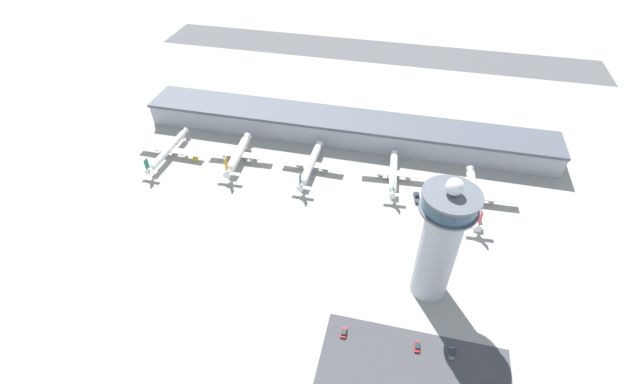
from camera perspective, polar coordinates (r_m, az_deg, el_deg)
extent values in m
plane|color=#9E9B93|center=(197.76, -0.54, -3.95)|extent=(1000.00, 1000.00, 0.00)
cube|color=#A3A8B2|center=(247.61, 3.30, 8.32)|extent=(231.45, 22.00, 12.21)
cube|color=#4C515B|center=(243.94, 3.36, 9.68)|extent=(231.45, 25.00, 1.60)
cube|color=#515154|center=(362.77, 7.18, 18.13)|extent=(347.17, 44.00, 0.01)
cylinder|color=#ADB2BC|center=(162.32, 15.30, -7.80)|extent=(13.75, 13.75, 42.82)
cylinder|color=#565B66|center=(147.13, 16.78, -2.18)|extent=(19.71, 19.71, 0.80)
cylinder|color=#334C60|center=(145.15, 17.01, -1.31)|extent=(18.13, 18.13, 5.27)
cylinder|color=#565B66|center=(143.15, 17.25, -0.38)|extent=(19.71, 19.71, 1.00)
sphere|color=white|center=(141.00, 17.52, 0.66)|extent=(5.85, 5.85, 5.85)
cylinder|color=white|center=(247.99, -19.54, 5.38)|extent=(4.37, 33.61, 3.44)
cone|color=white|center=(260.41, -17.57, 7.70)|extent=(3.53, 3.19, 3.44)
cone|color=white|center=(236.03, -21.75, 2.74)|extent=(3.21, 4.21, 3.10)
cube|color=white|center=(248.76, -19.44, 5.36)|extent=(37.49, 5.44, 0.44)
cylinder|color=#A8A8B2|center=(254.11, -20.78, 5.51)|extent=(2.00, 3.84, 1.89)
cylinder|color=#A8A8B2|center=(246.05, -17.71, 5.08)|extent=(2.00, 3.84, 1.89)
cube|color=#14704C|center=(232.97, -22.13, 3.48)|extent=(0.38, 2.81, 5.51)
cube|color=white|center=(235.08, -21.93, 2.62)|extent=(9.69, 2.27, 0.24)
cylinder|color=black|center=(260.14, -17.72, 6.80)|extent=(0.28, 0.28, 2.77)
cylinder|color=black|center=(248.38, -18.93, 4.72)|extent=(0.28, 0.28, 2.77)
cylinder|color=black|center=(250.86, -19.87, 4.86)|extent=(0.28, 0.28, 2.77)
cylinder|color=white|center=(234.18, -10.85, 5.03)|extent=(6.13, 26.56, 4.60)
cone|color=white|center=(245.83, -9.75, 7.10)|extent=(4.83, 4.40, 4.60)
cone|color=white|center=(222.46, -12.11, 2.63)|extent=(4.45, 5.75, 4.14)
cube|color=white|center=(235.04, -10.78, 4.94)|extent=(34.97, 6.42, 0.44)
cylinder|color=#A8A8B2|center=(239.01, -12.33, 4.96)|extent=(2.82, 5.20, 2.53)
cylinder|color=#A8A8B2|center=(234.38, -8.98, 4.66)|extent=(2.82, 5.20, 2.53)
cube|color=orange|center=(218.08, -12.42, 3.68)|extent=(0.46, 2.81, 7.36)
cube|color=white|center=(221.11, -12.25, 2.48)|extent=(12.97, 2.75, 0.24)
cylinder|color=black|center=(245.28, -9.88, 6.00)|extent=(0.28, 0.28, 2.47)
cylinder|color=black|center=(235.03, -10.02, 4.23)|extent=(0.28, 0.28, 2.47)
cylinder|color=black|center=(237.08, -11.50, 4.36)|extent=(0.28, 0.28, 2.47)
cylinder|color=white|center=(223.52, -1.25, 3.74)|extent=(4.41, 31.50, 3.94)
cone|color=white|center=(237.18, -0.15, 6.23)|extent=(3.99, 3.60, 3.94)
cone|color=white|center=(210.01, -2.52, 0.83)|extent=(3.61, 4.78, 3.54)
cube|color=white|center=(224.42, -1.20, 3.70)|extent=(32.61, 4.89, 0.44)
cylinder|color=#A8A8B2|center=(227.46, -2.80, 3.86)|extent=(2.23, 4.36, 2.17)
cylinder|color=#A8A8B2|center=(224.57, 0.56, 3.35)|extent=(2.23, 4.36, 2.17)
cube|color=#14704C|center=(206.04, -2.63, 1.75)|extent=(0.34, 2.80, 6.30)
cube|color=white|center=(208.78, -2.63, 0.68)|extent=(11.05, 2.17, 0.24)
cylinder|color=black|center=(236.66, -0.32, 5.21)|extent=(0.28, 0.28, 2.36)
cylinder|color=black|center=(224.75, -0.57, 2.98)|extent=(0.28, 0.28, 2.36)
cylinder|color=black|center=(225.92, -1.92, 3.18)|extent=(0.28, 0.28, 2.36)
cylinder|color=white|center=(220.85, 9.77, 2.56)|extent=(5.78, 27.74, 3.80)
cone|color=white|center=(233.24, 9.88, 4.90)|extent=(4.04, 3.68, 3.80)
cone|color=white|center=(208.44, 9.64, -0.16)|extent=(3.74, 4.79, 3.42)
cube|color=white|center=(221.70, 9.75, 2.51)|extent=(33.88, 6.82, 0.44)
cylinder|color=#A8A8B2|center=(222.98, 7.92, 2.63)|extent=(2.39, 4.32, 2.09)
cylinder|color=#A8A8B2|center=(223.63, 11.53, 2.24)|extent=(2.39, 4.32, 2.09)
cube|color=#14704C|center=(204.56, 9.79, 0.71)|extent=(0.50, 2.81, 6.08)
cube|color=white|center=(207.20, 9.65, -0.32)|extent=(10.75, 2.76, 0.24)
cylinder|color=black|center=(232.76, 9.77, 3.85)|extent=(0.28, 0.28, 2.52)
cylinder|color=black|center=(222.75, 10.36, 1.81)|extent=(0.28, 0.28, 2.52)
cylinder|color=black|center=(222.50, 9.00, 1.95)|extent=(0.28, 0.28, 2.52)
cylinder|color=silver|center=(216.95, 19.78, -0.45)|extent=(5.83, 35.15, 4.20)
cone|color=silver|center=(231.91, 19.40, 2.68)|extent=(4.37, 3.97, 4.20)
cone|color=silver|center=(202.30, 20.23, -4.16)|extent=(4.01, 5.21, 3.78)
cube|color=silver|center=(217.94, 19.72, -0.48)|extent=(41.15, 6.31, 0.44)
cylinder|color=#A8A8B2|center=(217.91, 17.43, -0.29)|extent=(2.52, 4.72, 2.31)
cylinder|color=#A8A8B2|center=(221.39, 21.80, -0.82)|extent=(2.52, 4.72, 2.31)
cube|color=red|center=(197.95, 20.62, -3.24)|extent=(0.43, 2.81, 6.72)
cube|color=silver|center=(201.02, 20.30, -4.35)|extent=(11.84, 2.55, 0.24)
cylinder|color=black|center=(231.43, 19.28, 1.58)|extent=(0.28, 0.28, 2.35)
cylinder|color=black|center=(219.55, 20.34, -1.20)|extent=(0.28, 0.28, 2.35)
cylinder|color=black|center=(218.36, 18.84, -1.02)|extent=(0.28, 0.28, 2.35)
cube|color=black|center=(208.51, 18.87, -3.82)|extent=(5.26, 4.63, 0.12)
cube|color=gold|center=(207.96, 18.91, -3.66)|extent=(6.06, 5.23, 1.76)
cube|color=#232D38|center=(207.06, 18.88, -3.27)|extent=(2.62, 2.74, 1.44)
cube|color=black|center=(245.33, -16.23, 4.50)|extent=(4.38, 6.61, 0.12)
cube|color=gold|center=(244.88, -16.27, 4.65)|extent=(4.92, 7.75, 1.68)
cube|color=#232D38|center=(244.63, -16.33, 5.04)|extent=(2.65, 2.82, 1.38)
cube|color=black|center=(213.98, 12.74, -0.96)|extent=(3.50, 6.79, 0.12)
cube|color=#2D333D|center=(213.48, 12.77, -0.81)|extent=(3.84, 8.01, 1.64)
cube|color=#232D38|center=(213.08, 12.80, -0.37)|extent=(2.50, 2.67, 1.34)
cube|color=black|center=(163.40, 12.79, -19.57)|extent=(1.84, 3.59, 0.12)
cube|color=red|center=(163.11, 12.81, -19.51)|extent=(1.94, 4.26, 0.79)
cube|color=#232D38|center=(162.55, 12.85, -19.35)|extent=(1.64, 2.37, 0.65)
cube|color=black|center=(162.77, 3.18, -18.29)|extent=(1.78, 3.54, 0.12)
cube|color=red|center=(162.45, 3.18, -18.22)|extent=(1.85, 4.21, 0.85)
cube|color=#232D38|center=(161.73, 3.19, -18.12)|extent=(1.63, 2.32, 0.70)
cube|color=black|center=(165.12, 17.11, -19.92)|extent=(1.75, 4.01, 0.12)
cube|color=slate|center=(164.85, 17.13, -19.87)|extent=(1.83, 4.77, 0.75)
cube|color=#232D38|center=(164.34, 17.18, -19.72)|extent=(1.60, 2.63, 0.61)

